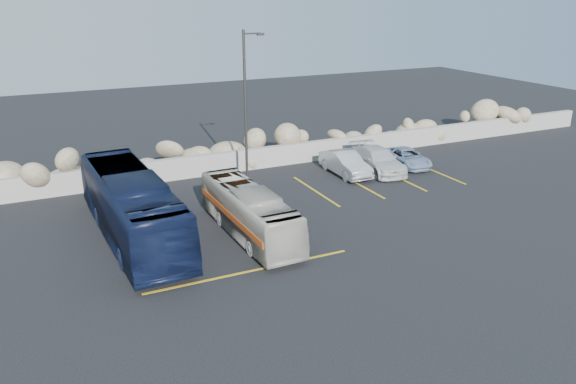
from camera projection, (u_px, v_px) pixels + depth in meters
name	position (u px, v px, depth m)	size (l,w,h in m)	color
ground	(278.00, 268.00, 20.96)	(90.00, 90.00, 0.00)	black
seawall	(188.00, 167.00, 30.97)	(60.00, 0.40, 1.20)	gray
riprap_pile	(182.00, 150.00, 31.76)	(54.00, 2.80, 2.60)	#987F63
parking_lines	(317.00, 202.00, 27.57)	(18.16, 9.36, 0.01)	gold
lamppost	(246.00, 105.00, 28.63)	(1.14, 0.18, 8.00)	#32302D
vintage_bus	(249.00, 212.00, 23.54)	(1.74, 7.43, 2.07)	beige
tour_coach	(132.00, 206.00, 23.05)	(2.37, 10.15, 2.83)	#0F1834
car_b	(345.00, 163.00, 31.47)	(1.38, 3.95, 1.30)	#A7A6AB
car_c	(378.00, 160.00, 32.10)	(1.85, 4.55, 1.32)	silver
car_d	(407.00, 157.00, 33.13)	(1.68, 3.64, 1.01)	#8098B6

